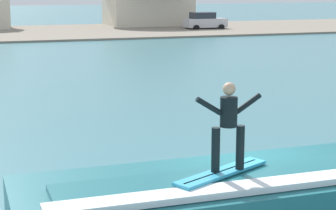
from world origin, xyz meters
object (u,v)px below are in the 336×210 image
at_px(wave_crest, 246,198).
at_px(car_far_shore, 205,21).
at_px(surfboard, 222,172).
at_px(surfer, 229,121).

relative_size(wave_crest, car_far_shore, 2.09).
relative_size(surfboard, surfer, 1.32).
distance_m(wave_crest, surfer, 1.70).
bearing_deg(car_far_shore, surfboard, -112.09).
bearing_deg(surfer, car_far_shore, 68.03).
xyz_separation_m(wave_crest, surfboard, (-0.61, -0.21, 0.65)).
xyz_separation_m(wave_crest, car_far_shore, (18.88, 47.81, 0.39)).
distance_m(surfer, car_far_shore, 51.79).
bearing_deg(wave_crest, car_far_shore, 68.45).
relative_size(surfboard, car_far_shore, 0.51).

